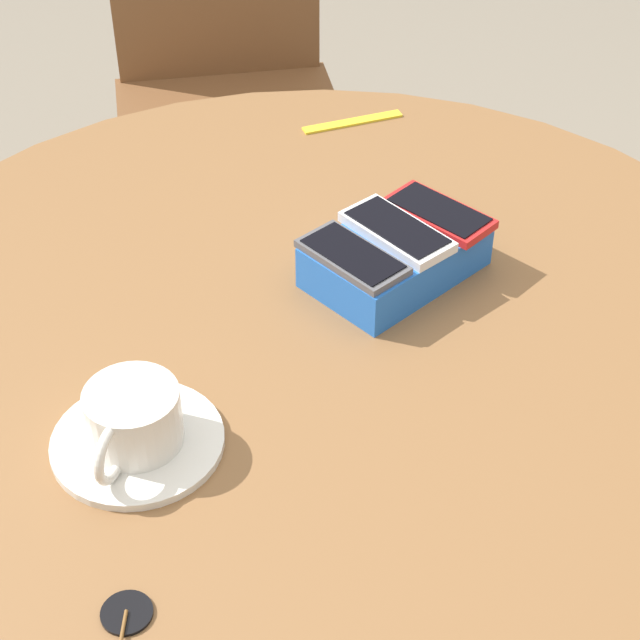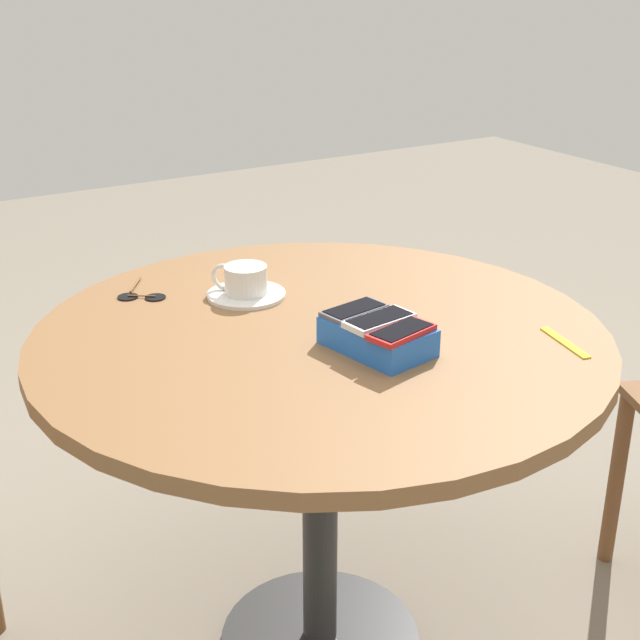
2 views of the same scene
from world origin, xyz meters
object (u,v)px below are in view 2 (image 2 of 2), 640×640
object	(u,v)px
saucer	(246,295)
coffee_cup	(244,279)
phone_gray	(354,310)
sunglasses	(141,296)
phone_white	(380,320)
lanyard_strap	(565,342)
round_table	(320,382)
phone_box	(377,337)
phone_red	(401,332)

from	to	relation	value
saucer	coffee_cup	size ratio (longest dim) A/B	1.53
phone_gray	sunglasses	distance (m)	0.46
phone_white	sunglasses	world-z (taller)	phone_white
coffee_cup	lanyard_strap	bearing A→B (deg)	-142.59
sunglasses	round_table	bearing A→B (deg)	-146.52
round_table	phone_white	size ratio (longest dim) A/B	8.00
round_table	phone_box	bearing A→B (deg)	-161.53
phone_gray	lanyard_strap	bearing A→B (deg)	-124.56
round_table	lanyard_strap	size ratio (longest dim) A/B	7.66
phone_red	coffee_cup	distance (m)	0.41
phone_box	phone_gray	distance (m)	0.07
phone_gray	coffee_cup	bearing A→B (deg)	14.41
phone_red	phone_gray	distance (m)	0.12
phone_gray	saucer	size ratio (longest dim) A/B	0.80
phone_red	phone_gray	bearing A→B (deg)	6.42
phone_box	phone_white	distance (m)	0.03
phone_white	saucer	bearing A→B (deg)	13.24
round_table	sunglasses	world-z (taller)	sunglasses
phone_gray	lanyard_strap	world-z (taller)	phone_gray
phone_red	saucer	bearing A→B (deg)	11.87
sunglasses	saucer	bearing A→B (deg)	-121.15
phone_white	lanyard_strap	bearing A→B (deg)	-116.42
saucer	sunglasses	world-z (taller)	saucer
sunglasses	coffee_cup	bearing A→B (deg)	-120.89
phone_gray	lanyard_strap	distance (m)	0.37
phone_red	round_table	bearing A→B (deg)	14.33
round_table	phone_white	xyz separation A→B (m)	(-0.12, -0.04, 0.16)
round_table	phone_box	world-z (taller)	phone_box
lanyard_strap	sunglasses	world-z (taller)	sunglasses
phone_white	lanyard_strap	world-z (taller)	phone_white
phone_red	saucer	world-z (taller)	phone_red
round_table	saucer	bearing A→B (deg)	9.79
saucer	phone_red	bearing A→B (deg)	-168.13
phone_gray	coffee_cup	size ratio (longest dim) A/B	1.23
phone_white	coffee_cup	world-z (taller)	coffee_cup
phone_gray	round_table	bearing A→B (deg)	28.39
phone_red	phone_white	xyz separation A→B (m)	(0.06, 0.00, 0.00)
phone_white	lanyard_strap	xyz separation A→B (m)	(-0.15, -0.29, -0.05)
round_table	phone_gray	bearing A→B (deg)	-151.61
phone_box	phone_red	xyz separation A→B (m)	(-0.06, -0.01, 0.03)
phone_box	lanyard_strap	distance (m)	0.33
saucer	sunglasses	distance (m)	0.21
phone_box	coffee_cup	bearing A→B (deg)	13.18
sunglasses	phone_red	bearing A→B (deg)	-152.69
round_table	coffee_cup	world-z (taller)	coffee_cup
phone_white	saucer	xyz separation A→B (m)	(0.34, 0.08, -0.05)
phone_box	saucer	size ratio (longest dim) A/B	1.28
phone_white	sunglasses	size ratio (longest dim) A/B	0.93
phone_white	phone_gray	xyz separation A→B (m)	(0.06, 0.01, -0.00)
phone_red	lanyard_strap	world-z (taller)	phone_red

